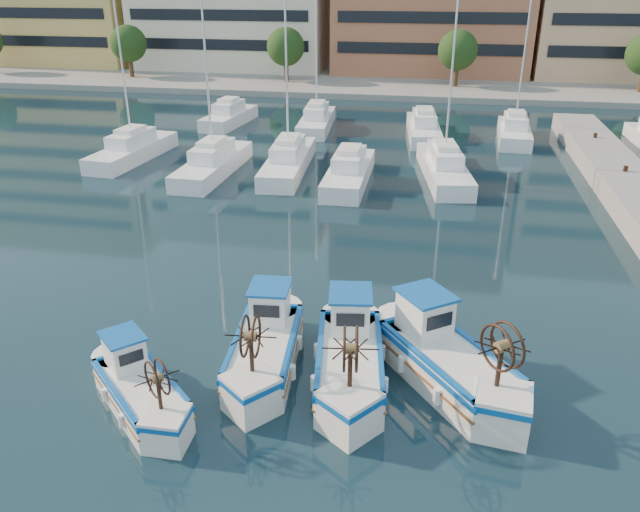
{
  "coord_description": "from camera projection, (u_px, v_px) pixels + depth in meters",
  "views": [
    {
      "loc": [
        2.39,
        -14.27,
        11.27
      ],
      "look_at": [
        -1.56,
        6.91,
        1.5
      ],
      "focal_mm": 35.0,
      "sensor_mm": 36.0,
      "label": 1
    }
  ],
  "objects": [
    {
      "name": "fishing_boat_b",
      "position": [
        265.0,
        344.0,
        19.33
      ],
      "size": [
        2.27,
        4.71,
        2.89
      ],
      "rotation": [
        0.0,
        0.0,
        0.09
      ],
      "color": "white",
      "rests_on": "ground"
    },
    {
      "name": "fishing_boat_a",
      "position": [
        139.0,
        387.0,
        17.54
      ],
      "size": [
        3.78,
        3.72,
        2.44
      ],
      "rotation": [
        0.0,
        0.0,
        0.81
      ],
      "color": "white",
      "rests_on": "ground"
    },
    {
      "name": "ground",
      "position": [
        329.0,
        406.0,
        17.83
      ],
      "size": [
        300.0,
        300.0,
        0.0
      ],
      "primitive_type": "plane",
      "color": "#17303E",
      "rests_on": "ground"
    },
    {
      "name": "fishing_boat_d",
      "position": [
        446.0,
        358.0,
        18.52
      ],
      "size": [
        4.55,
        5.07,
        3.15
      ],
      "rotation": [
        0.0,
        0.0,
        0.65
      ],
      "color": "white",
      "rests_on": "ground"
    },
    {
      "name": "fishing_boat_c",
      "position": [
        350.0,
        355.0,
        18.7
      ],
      "size": [
        2.58,
        4.95,
        3.01
      ],
      "rotation": [
        0.0,
        0.0,
        0.14
      ],
      "color": "white",
      "rests_on": "ground"
    },
    {
      "name": "yacht_marina",
      "position": [
        354.0,
        145.0,
        42.75
      ],
      "size": [
        37.76,
        21.96,
        11.5
      ],
      "color": "white",
      "rests_on": "ground"
    }
  ]
}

